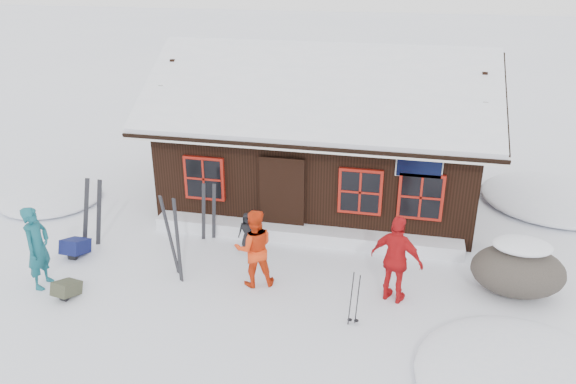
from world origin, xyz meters
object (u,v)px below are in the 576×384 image
object	(u,v)px
ski_poles	(354,300)
backpack_blue	(76,249)
backpack_olive	(67,291)
skier_orange_right	(397,260)
skier_crouched	(248,231)
skier_orange_left	(254,248)
skier_teal	(38,247)
ski_pair_left	(92,214)
boulder	(518,269)

from	to	relation	value
ski_poles	backpack_blue	distance (m)	6.76
ski_poles	backpack_olive	xyz separation A→B (m)	(-5.86, -0.36, -0.40)
skier_orange_right	ski_poles	distance (m)	1.29
skier_crouched	skier_orange_left	bearing A→B (deg)	-65.07
skier_orange_left	backpack_olive	xyz separation A→B (m)	(-3.65, -1.33, -0.72)
skier_teal	skier_orange_left	bearing A→B (deg)	-78.44
skier_orange_left	ski_pair_left	xyz separation A→B (m)	(-4.21, 0.80, -0.01)
skier_crouched	ski_poles	world-z (taller)	ski_poles
skier_teal	backpack_olive	distance (m)	1.11
skier_teal	backpack_blue	distance (m)	1.49
skier_orange_left	skier_orange_right	distance (m)	2.93
ski_pair_left	ski_poles	size ratio (longest dim) A/B	1.55
skier_orange_left	ski_pair_left	world-z (taller)	ski_pair_left
skier_teal	skier_orange_left	world-z (taller)	skier_teal
skier_orange_left	skier_teal	bearing A→B (deg)	-8.20
skier_orange_left	ski_pair_left	size ratio (longest dim) A/B	0.96
backpack_olive	ski_poles	bearing A→B (deg)	13.54
backpack_blue	backpack_olive	distance (m)	1.76
skier_teal	boulder	size ratio (longest dim) A/B	0.97
ski_pair_left	backpack_blue	world-z (taller)	ski_pair_left
skier_orange_left	backpack_blue	distance (m)	4.48
skier_orange_right	backpack_blue	world-z (taller)	skier_orange_right
skier_orange_right	backpack_blue	bearing A→B (deg)	19.10
skier_orange_right	ski_pair_left	distance (m)	7.18
backpack_blue	ski_pair_left	bearing A→B (deg)	70.77
skier_orange_right	backpack_olive	bearing A→B (deg)	32.51
skier_orange_right	skier_crouched	bearing A→B (deg)	-1.31
ski_poles	backpack_blue	size ratio (longest dim) A/B	1.91
boulder	ski_poles	size ratio (longest dim) A/B	1.62
ski_pair_left	skier_crouched	bearing A→B (deg)	-11.35
skier_teal	skier_crouched	world-z (taller)	skier_teal
skier_teal	boulder	bearing A→B (deg)	-80.78
backpack_blue	boulder	bearing A→B (deg)	5.26
backpack_blue	skier_crouched	bearing A→B (deg)	19.19
backpack_olive	ski_pair_left	bearing A→B (deg)	114.71
boulder	backpack_olive	bearing A→B (deg)	-166.49
skier_orange_left	boulder	size ratio (longest dim) A/B	0.92
skier_orange_left	skier_orange_right	world-z (taller)	skier_orange_right
skier_orange_right	backpack_olive	xyz separation A→B (m)	(-6.58, -1.35, -0.80)
skier_orange_right	ski_pair_left	bearing A→B (deg)	14.67
skier_teal	backpack_olive	size ratio (longest dim) A/B	3.57
ski_pair_left	skier_orange_left	bearing A→B (deg)	-32.36
skier_orange_left	skier_crouched	xyz separation A→B (m)	(-0.57, 1.46, -0.39)
boulder	backpack_olive	distance (m)	9.31
backpack_olive	skier_crouched	bearing A→B (deg)	52.18
skier_orange_right	skier_crouched	world-z (taller)	skier_orange_right
ski_pair_left	backpack_olive	distance (m)	2.32
ski_pair_left	backpack_blue	size ratio (longest dim) A/B	2.95
skier_orange_left	skier_crouched	size ratio (longest dim) A/B	1.84
skier_crouched	skier_orange_right	bearing A→B (deg)	-18.79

